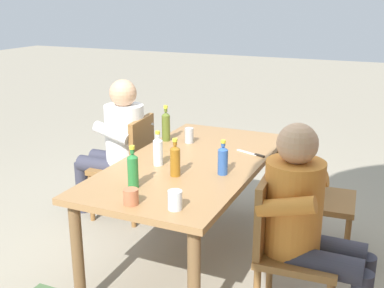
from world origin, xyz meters
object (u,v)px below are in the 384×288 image
at_px(person_in_plaid_shirt, 307,218).
at_px(cup_glass, 175,200).
at_px(chair_far_right, 285,242).
at_px(dining_table, 192,172).
at_px(table_knife, 253,154).
at_px(person_in_white_shirt, 117,141).
at_px(chair_near_left, 130,162).
at_px(cup_steel, 189,135).
at_px(bottle_olive, 166,126).
at_px(bottle_clear, 158,151).
at_px(bottle_green, 133,170).
at_px(bottle_blue, 223,160).
at_px(cup_terracotta, 131,197).
at_px(chair_far_left, 312,191).
at_px(bottle_amber, 175,160).

height_order(person_in_plaid_shirt, cup_glass, person_in_plaid_shirt).
bearing_deg(chair_far_right, cup_glass, -57.31).
xyz_separation_m(dining_table, table_knife, (-0.30, 0.34, 0.09)).
xyz_separation_m(person_in_white_shirt, cup_glass, (1.14, 1.09, 0.13)).
bearing_deg(chair_near_left, cup_steel, 86.59).
bearing_deg(cup_steel, bottle_olive, -83.96).
bearing_deg(bottle_clear, dining_table, 134.53).
distance_m(bottle_green, cup_glass, 0.40).
bearing_deg(bottle_blue, chair_far_right, 61.82).
height_order(bottle_clear, bottle_olive, bottle_olive).
bearing_deg(table_knife, person_in_plaid_shirt, 36.70).
height_order(bottle_blue, cup_terracotta, bottle_blue).
bearing_deg(chair_far_left, cup_terracotta, -32.96).
relative_size(bottle_blue, table_knife, 0.97).
bearing_deg(bottle_green, table_knife, 152.26).
height_order(bottle_blue, bottle_amber, bottle_amber).
xyz_separation_m(dining_table, bottle_green, (0.57, -0.12, 0.19)).
bearing_deg(dining_table, bottle_clear, -45.47).
height_order(bottle_clear, cup_steel, bottle_clear).
height_order(bottle_blue, bottle_olive, bottle_olive).
height_order(bottle_clear, cup_glass, bottle_clear).
bearing_deg(bottle_clear, table_knife, 132.74).
relative_size(dining_table, chair_far_right, 2.05).
bearing_deg(bottle_clear, person_in_white_shirt, -129.53).
relative_size(chair_near_left, cup_glass, 8.40).
relative_size(dining_table, cup_steel, 15.43).
height_order(bottle_blue, table_knife, bottle_blue).
bearing_deg(chair_far_left, bottle_clear, -58.56).
distance_m(bottle_olive, cup_steel, 0.20).
relative_size(person_in_plaid_shirt, cup_glass, 11.39).
xyz_separation_m(dining_table, cup_steel, (-0.38, -0.19, 0.14)).
xyz_separation_m(chair_near_left, table_knife, (0.11, 1.09, 0.25)).
bearing_deg(chair_far_left, bottle_amber, -46.49).
relative_size(chair_far_right, bottle_blue, 3.89).
xyz_separation_m(chair_far_left, table_knife, (0.09, -0.42, 0.25)).
xyz_separation_m(chair_near_left, chair_far_left, (0.01, 1.51, 0.00)).
xyz_separation_m(bottle_blue, bottle_clear, (0.01, -0.45, 0.00)).
distance_m(chair_far_left, cup_terracotta, 1.43).
xyz_separation_m(bottle_olive, cup_steel, (-0.02, 0.19, -0.06)).
relative_size(chair_far_left, cup_glass, 8.40).
xyz_separation_m(chair_far_right, bottle_olive, (-0.76, -1.13, 0.37)).
height_order(chair_far_right, cup_steel, chair_far_right).
distance_m(chair_far_right, person_in_plaid_shirt, 0.20).
xyz_separation_m(bottle_green, table_knife, (-0.87, 0.46, -0.11)).
relative_size(chair_far_right, person_in_white_shirt, 0.74).
bearing_deg(cup_glass, person_in_plaid_shirt, 118.34).
bearing_deg(dining_table, bottle_olive, -133.31).
distance_m(chair_far_right, cup_steel, 1.26).
distance_m(chair_far_left, person_in_white_shirt, 1.62).
xyz_separation_m(chair_far_right, bottle_blue, (-0.25, -0.47, 0.34)).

